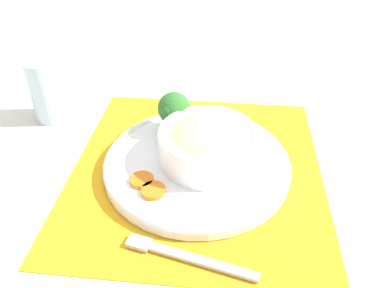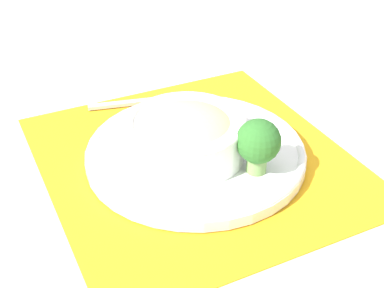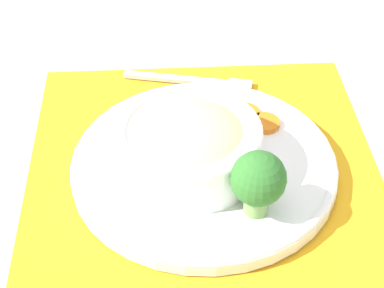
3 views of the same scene
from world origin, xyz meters
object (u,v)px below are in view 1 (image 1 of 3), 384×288
at_px(bowl, 208,142).
at_px(broccoli_floret, 174,110).
at_px(water_glass, 48,93).
at_px(fork, 177,254).

height_order(bowl, broccoli_floret, broccoli_floret).
height_order(bowl, water_glass, water_glass).
xyz_separation_m(water_glass, fork, (-0.31, -0.30, -0.05)).
bearing_deg(bowl, broccoli_floret, 41.21).
bearing_deg(bowl, water_glass, 68.86).
distance_m(broccoli_floret, water_glass, 0.26).
bearing_deg(fork, broccoli_floret, 21.87).
relative_size(bowl, fork, 0.90).
distance_m(bowl, broccoli_floret, 0.10).
xyz_separation_m(bowl, fork, (-0.19, 0.03, -0.05)).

